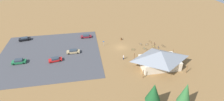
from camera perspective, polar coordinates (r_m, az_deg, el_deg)
The scene contains 23 objects.
ground at distance 68.61m, azimuth 2.78°, elevation 1.02°, with size 160.00×160.00×0.00m, color olive.
parking_lot_asphalt at distance 67.91m, azimuth -19.18°, elevation -1.17°, with size 35.46×33.02×0.05m, color #424247.
bike_pavilion at distance 58.36m, azimuth 15.07°, elevation -2.36°, with size 14.21×9.62×5.74m.
trash_bin at distance 73.84m, azimuth 2.98°, elevation 3.73°, with size 0.60×0.60×0.90m, color brown.
lot_sign at distance 68.92m, azimuth -2.72°, elevation 2.52°, with size 0.56×0.08×2.20m.
pine_east at distance 42.85m, azimuth 13.16°, elevation -12.91°, with size 3.58×3.58×7.50m.
pine_far_east at distance 44.92m, azimuth 22.39°, elevation -12.46°, with size 3.10×3.10×7.85m.
bicycle_silver_by_bin at distance 70.91m, azimuth 9.08°, elevation 2.03°, with size 0.73×1.50×0.82m.
bicycle_teal_lone_east at distance 67.95m, azimuth 10.54°, elevation 0.54°, with size 1.21×1.37×0.85m.
bicycle_green_edge_south at distance 66.88m, azimuth 6.81°, elevation 0.31°, with size 1.64×0.48×0.78m.
bicycle_blue_yard_center at distance 69.96m, azimuth 14.54°, elevation 0.98°, with size 0.71×1.72×0.91m.
bicycle_red_yard_front at distance 71.83m, azimuth 13.44°, elevation 1.98°, with size 0.61×1.78×0.93m.
bicycle_orange_yard_right at distance 73.23m, azimuth 12.16°, elevation 2.70°, with size 0.76×1.60×0.84m.
bicycle_black_lone_west at distance 71.45m, azimuth 16.11°, elevation 1.40°, with size 0.99×1.44×0.85m.
bicycle_yellow_back_row at distance 69.99m, azimuth 13.17°, elevation 1.18°, with size 1.18×1.44×0.88m.
bicycle_white_near_porch at distance 71.04m, azimuth 11.08°, elevation 1.89°, with size 1.62×0.68×0.82m.
bicycle_purple_edge_north at distance 68.27m, azimuth 13.13°, elevation 0.34°, with size 0.54×1.57×0.79m.
car_green_aisle_side at distance 66.65m, azimuth -27.57°, elevation -3.08°, with size 4.47×2.10×1.51m.
car_black_front_row at distance 81.38m, azimuth -26.11°, elevation 3.35°, with size 4.62×2.59×1.37m.
car_maroon_far_end at distance 76.21m, azimuth -8.27°, elevation 4.55°, with size 4.48×1.84×1.29m.
car_tan_second_row at distance 66.04m, azimuth -12.29°, elevation -0.27°, with size 4.66×1.77×1.40m.
car_red_by_curb at distance 63.10m, azimuth -17.64°, elevation -2.74°, with size 4.56×2.49×1.38m.
visitor_crossing_yard at distance 61.13m, azimuth 3.68°, elevation -2.11°, with size 0.39×0.36×1.75m.
Camera 1 is at (13.66, 57.84, 34.27)m, focal length 28.65 mm.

